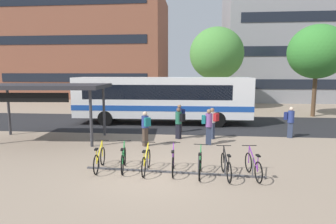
{
  "coord_description": "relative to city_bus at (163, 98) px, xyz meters",
  "views": [
    {
      "loc": [
        1.45,
        -9.49,
        3.57
      ],
      "look_at": [
        0.07,
        4.57,
        1.57
      ],
      "focal_mm": 30.35,
      "sensor_mm": 36.0,
      "label": 1
    }
  ],
  "objects": [
    {
      "name": "parked_bicycle_yellow_0",
      "position": [
        -1.26,
        -9.68,
        -1.39
      ],
      "size": [
        0.52,
        1.72,
        0.99
      ],
      "rotation": [
        0.0,
        0.0,
        1.67
      ],
      "color": "black",
      "rests_on": "ground"
    },
    {
      "name": "parked_bicycle_purple_3",
      "position": [
        1.47,
        -9.72,
        -1.39
      ],
      "size": [
        0.52,
        1.72,
        0.99
      ],
      "rotation": [
        0.0,
        0.0,
        1.63
      ],
      "color": "black",
      "rests_on": "ground"
    },
    {
      "name": "commuter_navy_pack_3",
      "position": [
        1.31,
        -2.83,
        -0.82
      ],
      "size": [
        0.58,
        0.59,
        1.66
      ],
      "rotation": [
        0.0,
        0.0,
        3.96
      ],
      "color": "#47382D",
      "rests_on": "ground"
    },
    {
      "name": "parked_bicycle_black_5",
      "position": [
        3.3,
        -10.02,
        -1.39
      ],
      "size": [
        0.52,
        1.72,
        0.99
      ],
      "rotation": [
        0.0,
        0.0,
        1.66
      ],
      "color": "black",
      "rests_on": "ground"
    },
    {
      "name": "commuter_navy_pack_5",
      "position": [
        7.37,
        -3.7,
        -0.8
      ],
      "size": [
        0.6,
        0.49,
        1.7
      ],
      "rotation": [
        0.0,
        0.0,
        5.87
      ],
      "color": "#2D3851",
      "rests_on": "ground"
    },
    {
      "name": "commuter_black_pack_1",
      "position": [
        1.37,
        -4.54,
        -0.81
      ],
      "size": [
        0.61,
        0.54,
        1.68
      ],
      "rotation": [
        0.0,
        0.0,
        2.59
      ],
      "color": "black",
      "rests_on": "ground"
    },
    {
      "name": "parked_bicycle_green_1",
      "position": [
        -0.37,
        -9.62,
        -1.39
      ],
      "size": [
        0.52,
        1.71,
        0.99
      ],
      "rotation": [
        0.0,
        0.0,
        1.73
      ],
      "color": "black",
      "rests_on": "ground"
    },
    {
      "name": "commuter_teal_pack_2",
      "position": [
        -0.15,
        -6.23,
        -0.79
      ],
      "size": [
        0.56,
        0.6,
        1.7
      ],
      "rotation": [
        0.0,
        0.0,
        2.19
      ],
      "color": "#47382D",
      "rests_on": "ground"
    },
    {
      "name": "transit_shelter",
      "position": [
        -5.52,
        -5.56,
        0.98
      ],
      "size": [
        6.46,
        3.71,
        2.94
      ],
      "rotation": [
        0.0,
        0.0,
        0.07
      ],
      "color": "#38383D",
      "rests_on": "ground"
    },
    {
      "name": "city_bus",
      "position": [
        0.0,
        0.0,
        0.0
      ],
      "size": [
        12.08,
        2.83,
        3.2
      ],
      "rotation": [
        0.0,
        0.0,
        0.02
      ],
      "color": "white",
      "rests_on": "ground"
    },
    {
      "name": "bike_rack",
      "position": [
        1.45,
        -9.8,
        -1.68
      ],
      "size": [
        6.42,
        0.45,
        0.7
      ],
      "rotation": [
        0.0,
        0.0,
        -0.06
      ],
      "color": "#47474C",
      "rests_on": "ground"
    },
    {
      "name": "commuter_teal_pack_0",
      "position": [
        2.86,
        -5.65,
        -0.75
      ],
      "size": [
        0.53,
        0.35,
        1.78
      ],
      "rotation": [
        0.0,
        0.0,
        0.02
      ],
      "color": "#2D3851",
      "rests_on": "ground"
    },
    {
      "name": "commuter_red_pack_4",
      "position": [
        3.16,
        -4.37,
        -0.81
      ],
      "size": [
        0.6,
        0.57,
        1.67
      ],
      "rotation": [
        0.0,
        0.0,
        2.47
      ],
      "color": "#2D3851",
      "rests_on": "ground"
    },
    {
      "name": "bus_lane_asphalt",
      "position": [
        0.79,
        -0.0,
        -1.77
      ],
      "size": [
        80.0,
        7.2,
        0.01
      ],
      "primitive_type": "cube",
      "color": "#232326",
      "rests_on": "ground"
    },
    {
      "name": "parked_bicycle_green_4",
      "position": [
        2.43,
        -9.93,
        -1.39
      ],
      "size": [
        0.52,
        1.72,
        0.99
      ],
      "rotation": [
        0.0,
        0.0,
        1.52
      ],
      "color": "black",
      "rests_on": "ground"
    },
    {
      "name": "street_tree_1",
      "position": [
        11.71,
        4.31,
        3.36
      ],
      "size": [
        4.48,
        4.48,
        7.25
      ],
      "color": "brown",
      "rests_on": "ground"
    },
    {
      "name": "street_tree_0",
      "position": [
        4.19,
        8.77,
        3.53
      ],
      "size": [
        5.19,
        5.19,
        7.84
      ],
      "color": "brown",
      "rests_on": "ground"
    },
    {
      "name": "building_left_wing",
      "position": [
        -13.42,
        22.15,
        5.33
      ],
      "size": [
        21.93,
        12.99,
        14.2
      ],
      "color": "brown",
      "rests_on": "ground"
    },
    {
      "name": "parked_bicycle_yellow_2",
      "position": [
        0.5,
        -9.79,
        -1.39
      ],
      "size": [
        0.52,
        1.72,
        0.99
      ],
      "rotation": [
        0.0,
        0.0,
        1.57
      ],
      "color": "black",
      "rests_on": "ground"
    },
    {
      "name": "building_right_wing",
      "position": [
        15.44,
        19.34,
        7.38
      ],
      "size": [
        18.93,
        11.43,
        18.31
      ],
      "color": "gray",
      "rests_on": "ground"
    },
    {
      "name": "ground",
      "position": [
        0.79,
        -9.98,
        -1.78
      ],
      "size": [
        200.0,
        200.0,
        0.0
      ],
      "primitive_type": "plane",
      "color": "gray"
    },
    {
      "name": "parked_bicycle_purple_6",
      "position": [
        4.23,
        -9.92,
        -1.39
      ],
      "size": [
        0.52,
        1.71,
        0.99
      ],
      "rotation": [
        0.0,
        0.0,
        1.71
      ],
      "color": "black",
      "rests_on": "ground"
    }
  ]
}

